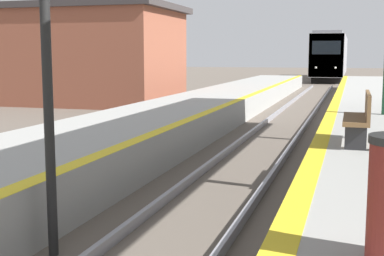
# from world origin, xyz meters

# --- Properties ---
(train) EXTENTS (2.82, 19.30, 4.41)m
(train) POSITION_xyz_m (0.00, 53.54, 2.24)
(train) COLOR black
(train) RESTS_ON ground
(signal_near) EXTENTS (0.36, 0.31, 4.11)m
(signal_near) POSITION_xyz_m (-1.27, 4.40, 2.89)
(signal_near) COLOR black
(signal_near) RESTS_ON ground
(bench) EXTENTS (0.44, 1.67, 0.92)m
(bench) POSITION_xyz_m (2.33, 8.77, 1.35)
(bench) COLOR brown
(bench) RESTS_ON platform_right
(station_building) EXTENTS (13.38, 6.38, 4.84)m
(station_building) POSITION_xyz_m (-12.77, 23.30, 2.43)
(station_building) COLOR brown
(station_building) RESTS_ON ground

